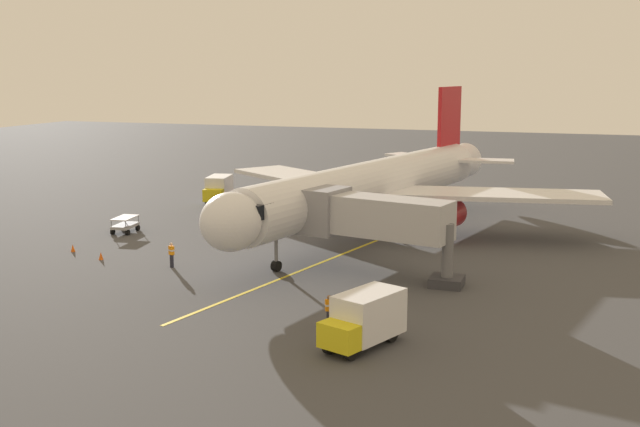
% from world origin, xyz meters
% --- Properties ---
extents(ground_plane, '(220.00, 220.00, 0.00)m').
position_xyz_m(ground_plane, '(0.00, 0.00, 0.00)').
color(ground_plane, '#424244').
extents(apron_lead_in_line, '(9.12, 39.05, 0.01)m').
position_xyz_m(apron_lead_in_line, '(-0.77, 5.76, 0.01)').
color(apron_lead_in_line, yellow).
rests_on(apron_lead_in_line, ground).
extents(airplane, '(33.94, 39.98, 11.50)m').
position_xyz_m(airplane, '(-0.83, -0.52, 4.00)').
color(airplane, white).
rests_on(airplane, ground).
extents(jet_bridge, '(11.50, 5.14, 5.40)m').
position_xyz_m(jet_bridge, '(-3.56, 11.67, 3.76)').
color(jet_bridge, '#B7B7BC').
rests_on(jet_bridge, ground).
extents(ground_crew_marshaller, '(0.47, 0.42, 1.71)m').
position_xyz_m(ground_crew_marshaller, '(-4.61, 22.60, 0.89)').
color(ground_crew_marshaller, '#23232D').
rests_on(ground_crew_marshaller, ground).
extents(ground_crew_wing_walker, '(0.47, 0.42, 1.71)m').
position_xyz_m(ground_crew_wing_walker, '(9.25, 14.28, 0.89)').
color(ground_crew_wing_walker, '#23232D').
rests_on(ground_crew_wing_walker, ground).
extents(box_truck_near_nose, '(3.50, 4.99, 2.62)m').
position_xyz_m(box_truck_near_nose, '(-7.08, 24.81, 1.39)').
color(box_truck_near_nose, yellow).
rests_on(box_truck_near_nose, ground).
extents(baggage_cart_portside, '(1.84, 2.76, 1.27)m').
position_xyz_m(baggage_cart_portside, '(18.53, 5.40, 0.66)').
color(baggage_cart_portside, '#9E9EA3').
rests_on(baggage_cart_portside, ground).
extents(box_truck_starboard_side, '(2.79, 4.89, 2.62)m').
position_xyz_m(box_truck_starboard_side, '(17.78, -10.21, 1.39)').
color(box_truck_starboard_side, yellow).
rests_on(box_truck_starboard_side, ground).
extents(safety_cone_nose_left, '(0.32, 0.32, 0.55)m').
position_xyz_m(safety_cone_nose_left, '(18.38, 12.55, 0.28)').
color(safety_cone_nose_left, '#F2590F').
rests_on(safety_cone_nose_left, ground).
extents(safety_cone_nose_right, '(0.32, 0.32, 0.55)m').
position_xyz_m(safety_cone_nose_right, '(15.01, 13.99, 0.28)').
color(safety_cone_nose_right, '#F2590F').
rests_on(safety_cone_nose_right, ground).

